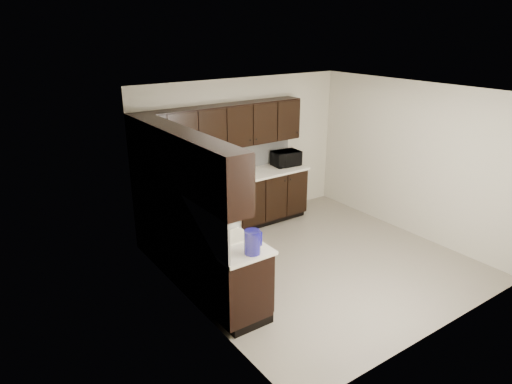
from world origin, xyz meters
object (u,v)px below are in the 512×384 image
Objects in this scene: microwave at (286,158)px; blue_pitcher at (252,242)px; toaster_oven at (202,177)px; sink at (217,237)px; storage_bin at (217,222)px.

blue_pitcher is at bearing -129.70° from microwave.
toaster_oven is (-1.68, 0.02, -0.03)m from microwave.
blue_pitcher is (-2.38, -2.41, 0.00)m from microwave.
microwave reaches higher than sink.
sink is at bearing 112.74° from blue_pitcher.
microwave is at bearing 35.33° from sink.
storage_bin is 0.79m from blue_pitcher.
sink is 2.56× the size of toaster_oven.
microwave is at bearing 64.02° from blue_pitcher.
storage_bin is at bearing -131.01° from toaster_oven.
sink is 0.19m from storage_bin.
storage_bin is (-0.69, -1.64, -0.01)m from toaster_oven.
microwave is at bearing 34.38° from storage_bin.
toaster_oven is (0.75, 1.74, 0.16)m from sink.
storage_bin is at bearing 108.16° from blue_pitcher.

